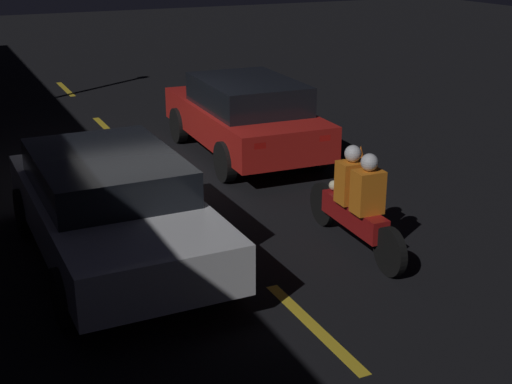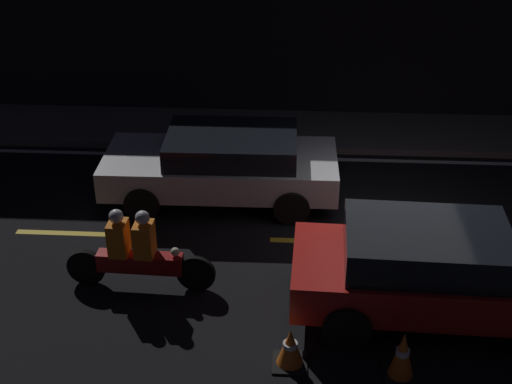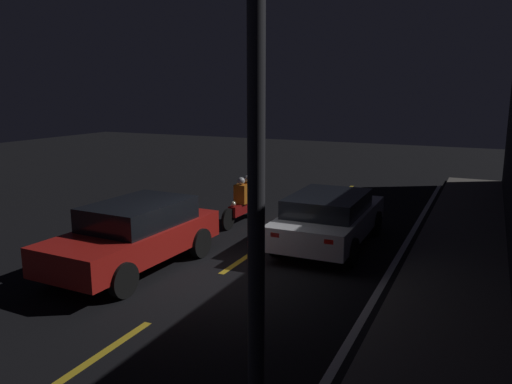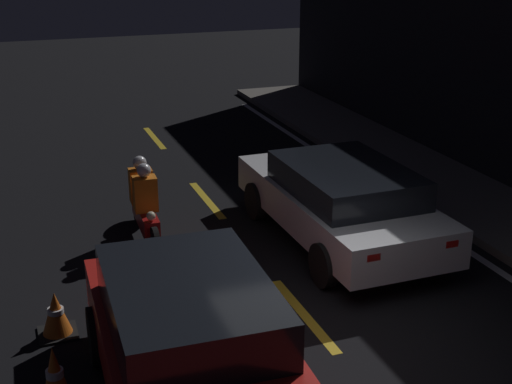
{
  "view_description": "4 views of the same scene",
  "coord_description": "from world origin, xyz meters",
  "px_view_note": "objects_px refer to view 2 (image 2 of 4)",
  "views": [
    {
      "loc": [
        -11.21,
        3.32,
        3.89
      ],
      "look_at": [
        -3.25,
        -0.38,
        0.71
      ],
      "focal_mm": 50.0,
      "sensor_mm": 36.0,
      "label": 1
    },
    {
      "loc": [
        -1.63,
        -10.41,
        6.75
      ],
      "look_at": [
        -2.21,
        -0.56,
        1.26
      ],
      "focal_mm": 50.0,
      "sensor_mm": 36.0,
      "label": 2
    },
    {
      "loc": [
        8.74,
        4.93,
        3.82
      ],
      "look_at": [
        -2.96,
        -0.56,
        1.18
      ],
      "focal_mm": 35.0,
      "sensor_mm": 36.0,
      "label": 3
    },
    {
      "loc": [
        6.48,
        -3.4,
        4.72
      ],
      "look_at": [
        -3.07,
        0.09,
        0.99
      ],
      "focal_mm": 50.0,
      "sensor_mm": 36.0,
      "label": 4
    }
  ],
  "objects_px": {
    "traffic_cone_near": "(290,348)",
    "sedan_white": "(224,163)",
    "motorcycle": "(135,252)",
    "traffic_cone_mid": "(402,355)",
    "taxi_red": "(434,270)"
  },
  "relations": [
    {
      "from": "sedan_white",
      "to": "taxi_red",
      "type": "height_order",
      "value": "taxi_red"
    },
    {
      "from": "motorcycle",
      "to": "traffic_cone_mid",
      "type": "bearing_deg",
      "value": -22.09
    },
    {
      "from": "traffic_cone_near",
      "to": "motorcycle",
      "type": "bearing_deg",
      "value": 146.12
    },
    {
      "from": "taxi_red",
      "to": "traffic_cone_near",
      "type": "xyz_separation_m",
      "value": [
        -2.05,
        -1.21,
        -0.5
      ]
    },
    {
      "from": "traffic_cone_mid",
      "to": "motorcycle",
      "type": "bearing_deg",
      "value": 155.64
    },
    {
      "from": "taxi_red",
      "to": "traffic_cone_mid",
      "type": "distance_m",
      "value": 1.52
    },
    {
      "from": "traffic_cone_near",
      "to": "sedan_white",
      "type": "bearing_deg",
      "value": 106.41
    },
    {
      "from": "motorcycle",
      "to": "traffic_cone_near",
      "type": "xyz_separation_m",
      "value": [
        2.41,
        -1.62,
        -0.36
      ]
    },
    {
      "from": "traffic_cone_mid",
      "to": "taxi_red",
      "type": "bearing_deg",
      "value": 66.78
    },
    {
      "from": "sedan_white",
      "to": "motorcycle",
      "type": "height_order",
      "value": "motorcycle"
    },
    {
      "from": "traffic_cone_near",
      "to": "traffic_cone_mid",
      "type": "distance_m",
      "value": 1.48
    },
    {
      "from": "sedan_white",
      "to": "traffic_cone_mid",
      "type": "distance_m",
      "value": 5.47
    },
    {
      "from": "traffic_cone_mid",
      "to": "traffic_cone_near",
      "type": "bearing_deg",
      "value": 174.63
    },
    {
      "from": "motorcycle",
      "to": "traffic_cone_near",
      "type": "bearing_deg",
      "value": -31.62
    },
    {
      "from": "traffic_cone_near",
      "to": "taxi_red",
      "type": "bearing_deg",
      "value": 30.49
    }
  ]
}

